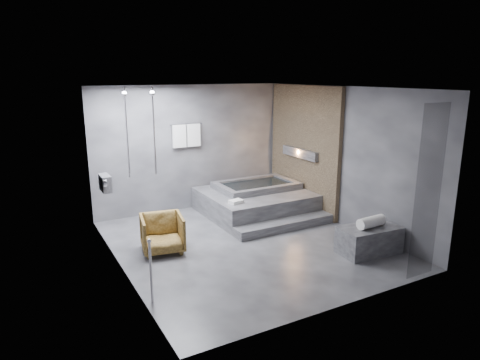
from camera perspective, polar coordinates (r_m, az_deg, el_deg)
room at (r=7.85m, az=2.51°, el=4.45°), size 5.00×5.04×2.82m
tub_deck at (r=9.53m, az=2.02°, el=-2.96°), size 2.20×2.00×0.50m
tub_step at (r=8.65m, az=6.03°, el=-5.98°), size 2.20×0.36×0.18m
concrete_bench at (r=7.81m, az=16.82°, el=-7.64°), size 1.09×0.66×0.47m
driftwood_chair at (r=7.62m, az=-10.31°, el=-7.03°), size 0.83×0.84×0.66m
rolled_towel at (r=7.68m, az=17.08°, el=-5.37°), size 0.54×0.22×0.19m
deck_towel at (r=8.59m, az=-0.54°, el=-2.90°), size 0.29×0.24×0.07m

